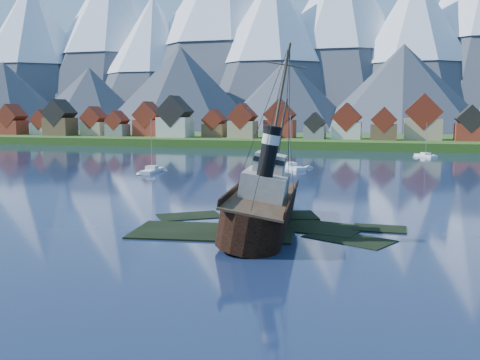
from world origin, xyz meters
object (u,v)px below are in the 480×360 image
(sailboat_a, at_px, (152,171))
(sailboat_e, at_px, (426,156))
(tugboat_wreck, at_px, (262,204))
(sailboat_c, at_px, (290,168))

(sailboat_a, relative_size, sailboat_e, 1.16)
(tugboat_wreck, bearing_deg, sailboat_e, 70.64)
(tugboat_wreck, bearing_deg, sailboat_a, 120.29)
(tugboat_wreck, distance_m, sailboat_c, 65.21)
(tugboat_wreck, height_order, sailboat_e, tugboat_wreck)
(sailboat_a, relative_size, sailboat_c, 0.94)
(tugboat_wreck, distance_m, sailboat_a, 61.40)
(sailboat_c, bearing_deg, sailboat_a, 168.16)
(tugboat_wreck, relative_size, sailboat_c, 2.11)
(sailboat_e, bearing_deg, tugboat_wreck, -131.26)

